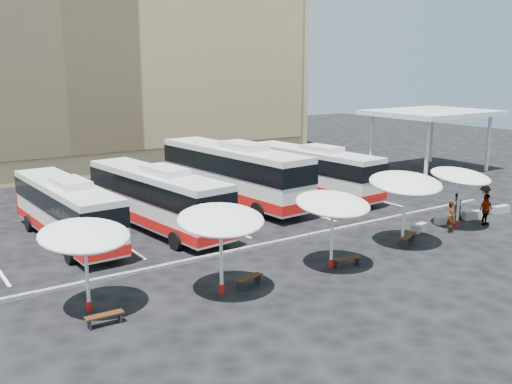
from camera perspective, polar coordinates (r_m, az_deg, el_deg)
ground at (r=28.65m, az=1.74°, el=-5.62°), size 120.00×120.00×0.00m
sandstone_building at (r=56.32m, az=-18.40°, el=15.67°), size 42.00×18.25×29.60m
service_canopy at (r=51.43m, az=17.15°, el=7.44°), size 10.00×8.00×5.20m
curb_divider at (r=29.01m, az=1.16°, el=-5.23°), size 34.00×0.25×0.15m
bay_lines at (r=35.17m, az=-5.96°, el=-2.24°), size 24.15×12.00×0.01m
bus_0 at (r=30.90m, az=-18.45°, el=-1.56°), size 2.81×10.83×3.41m
bus_1 at (r=31.89m, az=-9.95°, el=-0.45°), size 3.60×11.69×3.65m
bus_2 at (r=37.49m, az=-2.33°, el=2.06°), size 3.77×13.28×4.16m
bus_3 at (r=40.00m, az=5.62°, el=2.26°), size 3.27×11.51×3.61m
sunshade_0 at (r=21.52m, az=-16.78°, el=-4.23°), size 3.63×3.67×3.43m
sunshade_1 at (r=22.21m, az=-3.55°, el=-2.82°), size 4.26×4.29×3.59m
sunshade_2 at (r=25.32m, az=7.69°, el=-1.21°), size 3.58×3.62×3.48m
sunshade_3 at (r=29.25m, az=14.72°, el=0.83°), size 4.71×4.74×3.77m
sunshade_4 at (r=33.59m, az=19.77°, el=1.47°), size 3.62×3.66×3.43m
wood_bench_0 at (r=21.10m, az=-14.91°, el=-11.98°), size 1.36×0.41×0.41m
wood_bench_1 at (r=23.74m, az=-0.70°, el=-8.70°), size 1.41×0.69×0.42m
wood_bench_2 at (r=26.31m, az=9.11°, el=-6.71°), size 1.40×0.63×0.42m
wood_bench_3 at (r=30.18m, az=14.92°, el=-4.38°), size 1.58×1.00×0.47m
conc_bench_0 at (r=32.62m, az=16.01°, el=-3.46°), size 1.20×0.62×0.43m
conc_bench_1 at (r=34.66m, az=18.32°, el=-2.67°), size 1.23×0.63×0.44m
conc_bench_2 at (r=36.24m, az=20.90°, el=-2.17°), size 1.38×0.83×0.49m
conc_bench_3 at (r=38.40m, az=23.27°, el=-1.60°), size 1.25×0.54×0.46m
passenger_0 at (r=32.80m, az=18.96°, el=-2.39°), size 0.74×0.74×1.73m
passenger_1 at (r=35.79m, az=19.44°, el=-1.34°), size 0.96×0.90×1.58m
passenger_2 at (r=34.99m, az=21.99°, el=-1.64°), size 1.07×0.46×1.83m
passenger_3 at (r=37.17m, az=21.84°, el=-0.80°), size 1.40×1.24×1.88m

